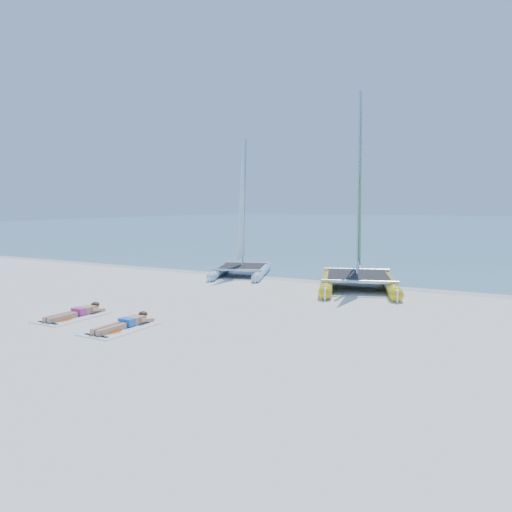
{
  "coord_description": "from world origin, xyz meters",
  "views": [
    {
      "loc": [
        7.93,
        -12.5,
        2.97
      ],
      "look_at": [
        0.55,
        1.2,
        1.33
      ],
      "focal_mm": 35.0,
      "sensor_mm": 36.0,
      "label": 1
    }
  ],
  "objects_px": {
    "catamaran_yellow": "(358,222)",
    "towel_a": "(72,317)",
    "catamaran_blue": "(242,233)",
    "towel_b": "(120,329)",
    "sunbather_b": "(126,323)",
    "sunbather_a": "(78,312)"
  },
  "relations": [
    {
      "from": "catamaran_yellow",
      "to": "towel_a",
      "type": "bearing_deg",
      "value": -139.38
    },
    {
      "from": "towel_a",
      "to": "catamaran_blue",
      "type": "bearing_deg",
      "value": 90.2
    },
    {
      "from": "catamaran_blue",
      "to": "towel_a",
      "type": "height_order",
      "value": "catamaran_blue"
    },
    {
      "from": "catamaran_blue",
      "to": "catamaran_yellow",
      "type": "height_order",
      "value": "catamaran_yellow"
    },
    {
      "from": "towel_b",
      "to": "sunbather_b",
      "type": "distance_m",
      "value": 0.22
    },
    {
      "from": "sunbather_a",
      "to": "sunbather_b",
      "type": "relative_size",
      "value": 1.0
    },
    {
      "from": "towel_a",
      "to": "towel_b",
      "type": "xyz_separation_m",
      "value": [
        1.96,
        -0.3,
        0.0
      ]
    },
    {
      "from": "catamaran_yellow",
      "to": "sunbather_a",
      "type": "xyz_separation_m",
      "value": [
        -5.03,
        -8.35,
        -2.19
      ]
    },
    {
      "from": "catamaran_yellow",
      "to": "sunbather_a",
      "type": "relative_size",
      "value": 4.24
    },
    {
      "from": "towel_b",
      "to": "sunbather_b",
      "type": "xyz_separation_m",
      "value": [
        0.0,
        0.19,
        0.11
      ]
    },
    {
      "from": "towel_a",
      "to": "towel_b",
      "type": "relative_size",
      "value": 1.0
    },
    {
      "from": "catamaran_blue",
      "to": "towel_b",
      "type": "height_order",
      "value": "catamaran_blue"
    },
    {
      "from": "towel_a",
      "to": "towel_b",
      "type": "distance_m",
      "value": 1.98
    },
    {
      "from": "catamaran_blue",
      "to": "towel_a",
      "type": "distance_m",
      "value": 9.12
    },
    {
      "from": "towel_b",
      "to": "sunbather_a",
      "type": "bearing_deg",
      "value": 165.82
    },
    {
      "from": "towel_a",
      "to": "catamaran_yellow",
      "type": "bearing_deg",
      "value": 59.5
    },
    {
      "from": "sunbather_a",
      "to": "sunbather_b",
      "type": "xyz_separation_m",
      "value": [
        1.96,
        -0.3,
        0.0
      ]
    },
    {
      "from": "catamaran_yellow",
      "to": "catamaran_blue",
      "type": "bearing_deg",
      "value": 156.53
    },
    {
      "from": "catamaran_yellow",
      "to": "towel_a",
      "type": "distance_m",
      "value": 10.18
    },
    {
      "from": "sunbather_b",
      "to": "catamaran_yellow",
      "type": "bearing_deg",
      "value": 70.46
    },
    {
      "from": "catamaran_yellow",
      "to": "towel_b",
      "type": "height_order",
      "value": "catamaran_yellow"
    },
    {
      "from": "catamaran_blue",
      "to": "catamaran_yellow",
      "type": "bearing_deg",
      "value": -24.86
    }
  ]
}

